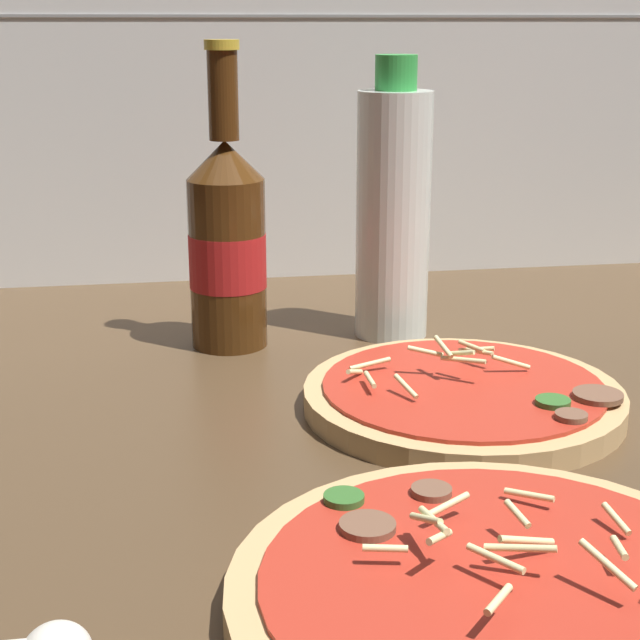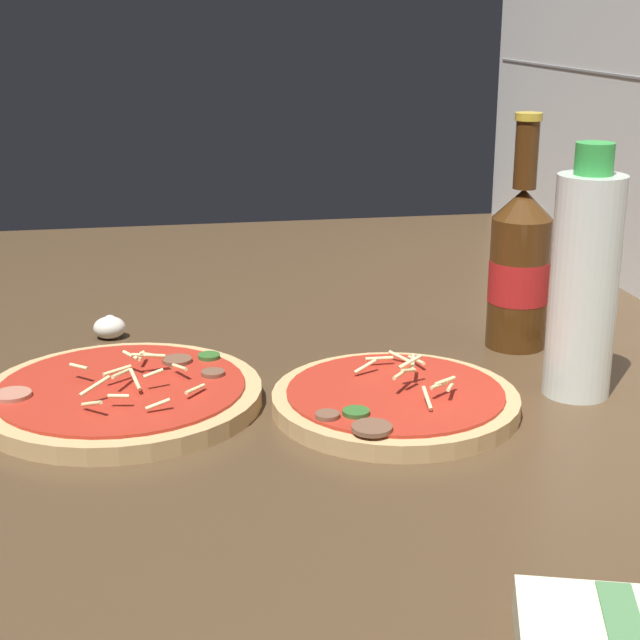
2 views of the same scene
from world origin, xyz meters
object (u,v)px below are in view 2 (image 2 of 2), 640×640
pizza_near (122,395)px  oil_bottle (584,283)px  mushroom_left (110,327)px  pizza_far (395,401)px  beer_bottle (519,266)px

pizza_near → oil_bottle: size_ratio=1.09×
pizza_near → mushroom_left: bearing=-175.3°
pizza_far → mushroom_left: pizza_far is taller
pizza_far → mushroom_left: 37.58cm
beer_bottle → oil_bottle: size_ratio=1.05×
pizza_far → pizza_near: bearing=-102.8°
beer_bottle → pizza_far: bearing=-48.5°
beer_bottle → mushroom_left: bearing=-103.4°
pizza_far → oil_bottle: (-1.16, 18.43, 10.22)cm
pizza_far → oil_bottle: size_ratio=0.95×
pizza_far → beer_bottle: bearing=131.5°
beer_bottle → oil_bottle: (14.51, 0.72, 1.98)cm
oil_bottle → mushroom_left: 52.73cm
pizza_near → pizza_far: bearing=77.2°
pizza_near → beer_bottle: (-9.94, 42.85, 8.21)cm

